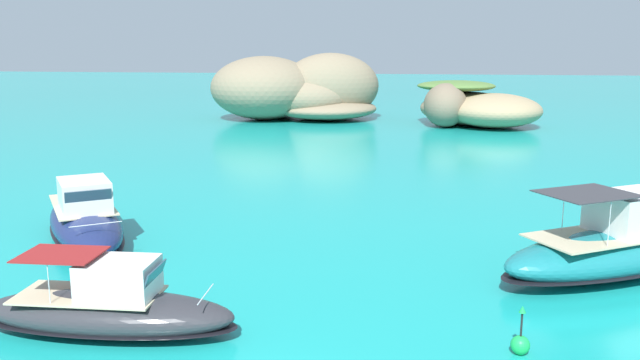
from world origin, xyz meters
TOP-DOWN VIEW (x-y plane):
  - islet_large at (-11.82, 64.95)m, footprint 22.59×18.53m
  - islet_small at (9.19, 61.08)m, footprint 15.99×15.92m
  - motorboat_teal at (11.46, 11.84)m, footprint 11.02×8.62m
  - motorboat_charcoal at (-5.57, 3.66)m, footprint 8.20×2.84m
  - motorboat_navy at (-11.27, 12.73)m, footprint 8.20×9.86m
  - channel_buoy at (6.75, 4.23)m, footprint 0.56×0.56m

SIDE VIEW (x-z plane):
  - channel_buoy at x=6.75m, z-range -0.40..1.08m
  - motorboat_charcoal at x=-5.57m, z-range -0.46..2.08m
  - motorboat_navy at x=-11.27m, z-range -0.49..2.45m
  - motorboat_teal at x=11.46m, z-range -0.63..2.80m
  - islet_small at x=9.19m, z-range -0.43..4.52m
  - islet_large at x=-11.82m, z-range -0.77..7.20m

